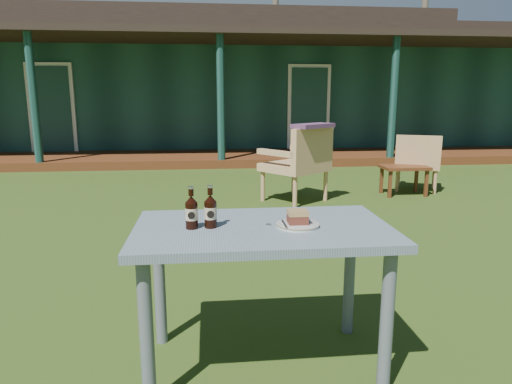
{
  "coord_description": "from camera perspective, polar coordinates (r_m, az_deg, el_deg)",
  "views": [
    {
      "loc": [
        -0.25,
        -3.65,
        1.32
      ],
      "look_at": [
        0.0,
        -1.3,
        0.82
      ],
      "focal_mm": 32.0,
      "sensor_mm": 36.0,
      "label": 1
    }
  ],
  "objects": [
    {
      "name": "cake_slice",
      "position": [
        2.14,
        5.21,
        -3.08
      ],
      "size": [
        0.09,
        0.09,
        0.06
      ],
      "color": "#56261B",
      "rests_on": "plate"
    },
    {
      "name": "cola_bottle_near",
      "position": [
        2.11,
        -5.71,
        -2.36
      ],
      "size": [
        0.06,
        0.06,
        0.2
      ],
      "color": "black",
      "rests_on": "cafe_table"
    },
    {
      "name": "armchair_left",
      "position": [
        5.73,
        5.56,
        3.96
      ],
      "size": [
        0.95,
        0.95,
        0.94
      ],
      "color": "tan",
      "rests_on": "ground"
    },
    {
      "name": "fork",
      "position": [
        2.12,
        3.55,
        -4.02
      ],
      "size": [
        0.01,
        0.14,
        0.0
      ],
      "primitive_type": "cube",
      "rotation": [
        0.0,
        0.0,
        -0.0
      ],
      "color": "silver",
      "rests_on": "plate"
    },
    {
      "name": "plate",
      "position": [
        2.14,
        5.22,
        -4.09
      ],
      "size": [
        0.2,
        0.2,
        0.01
      ],
      "color": "silver",
      "rests_on": "cafe_table"
    },
    {
      "name": "cafe_table",
      "position": [
        2.18,
        0.83,
        -6.82
      ],
      "size": [
        1.2,
        0.7,
        0.72
      ],
      "color": "slate",
      "rests_on": "ground"
    },
    {
      "name": "tree_mid",
      "position": [
        22.65,
        2.45,
        20.6
      ],
      "size": [
        0.28,
        0.28,
        9.5
      ],
      "primitive_type": "cylinder",
      "color": "brown",
      "rests_on": "ground"
    },
    {
      "name": "side_table",
      "position": [
        6.46,
        18.04,
        2.62
      ],
      "size": [
        0.6,
        0.4,
        0.4
      ],
      "color": "#562B14",
      "rests_on": "ground"
    },
    {
      "name": "bottle_cap",
      "position": [
        2.15,
        1.57,
        -4.14
      ],
      "size": [
        0.03,
        0.03,
        0.01
      ],
      "primitive_type": "cylinder",
      "color": "silver",
      "rests_on": "cafe_table"
    },
    {
      "name": "armchair_right",
      "position": [
        6.79,
        19.53,
        3.85
      ],
      "size": [
        0.77,
        0.75,
        0.79
      ],
      "color": "tan",
      "rests_on": "ground"
    },
    {
      "name": "pavilion",
      "position": [
        13.04,
        -5.07,
        13.12
      ],
      "size": [
        15.8,
        8.3,
        3.45
      ],
      "color": "#173C35",
      "rests_on": "ground"
    },
    {
      "name": "floral_throw",
      "position": [
        5.57,
        7.15,
        8.22
      ],
      "size": [
        0.6,
        0.54,
        0.05
      ],
      "primitive_type": "cube",
      "rotation": [
        0.0,
        0.0,
        3.8
      ],
      "color": "#583457",
      "rests_on": "armchair_left"
    },
    {
      "name": "cola_bottle_far",
      "position": [
        2.11,
        -8.06,
        -2.48
      ],
      "size": [
        0.06,
        0.06,
        0.2
      ],
      "color": "black",
      "rests_on": "cafe_table"
    },
    {
      "name": "tree_left",
      "position": [
        22.86,
        -27.62,
        20.52
      ],
      "size": [
        0.28,
        0.28,
        10.5
      ],
      "primitive_type": "cylinder",
      "color": "brown",
      "rests_on": "ground"
    },
    {
      "name": "ground",
      "position": [
        3.89,
        -2.03,
        -7.93
      ],
      "size": [
        80.0,
        80.0,
        0.0
      ],
      "primitive_type": "plane",
      "color": "#334916"
    },
    {
      "name": "tree_right",
      "position": [
        23.21,
        20.41,
        21.57
      ],
      "size": [
        0.28,
        0.28,
        11.0
      ],
      "primitive_type": "cylinder",
      "color": "brown",
      "rests_on": "ground"
    }
  ]
}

